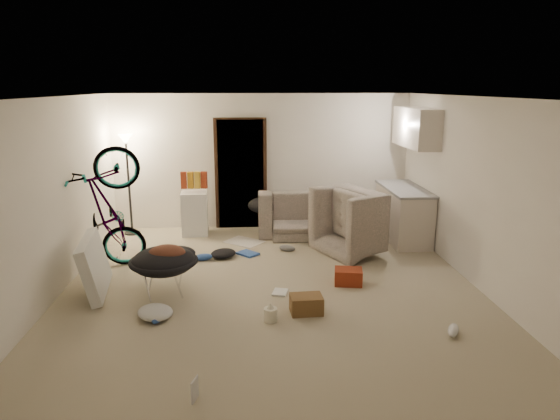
{
  "coord_description": "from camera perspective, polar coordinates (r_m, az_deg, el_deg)",
  "views": [
    {
      "loc": [
        -0.33,
        -6.28,
        2.64
      ],
      "look_at": [
        0.16,
        0.6,
        0.91
      ],
      "focal_mm": 32.0,
      "sensor_mm": 36.0,
      "label": 1
    }
  ],
  "objects": [
    {
      "name": "floor",
      "position": [
        6.82,
        -1.03,
        -8.79
      ],
      "size": [
        5.5,
        6.0,
        0.02
      ],
      "primitive_type": "cube",
      "color": "tan",
      "rests_on": "ground"
    },
    {
      "name": "ceiling",
      "position": [
        6.29,
        -1.13,
        12.88
      ],
      "size": [
        5.5,
        6.0,
        0.02
      ],
      "primitive_type": "cube",
      "color": "white",
      "rests_on": "wall_back"
    },
    {
      "name": "wall_back",
      "position": [
        9.4,
        -2.07,
        5.55
      ],
      "size": [
        5.5,
        0.02,
        2.5
      ],
      "primitive_type": "cube",
      "color": "white",
      "rests_on": "floor"
    },
    {
      "name": "wall_front",
      "position": [
        3.57,
        1.57,
        -8.88
      ],
      "size": [
        5.5,
        0.02,
        2.5
      ],
      "primitive_type": "cube",
      "color": "white",
      "rests_on": "floor"
    },
    {
      "name": "wall_left",
      "position": [
        6.87,
        -24.72,
        1.09
      ],
      "size": [
        0.02,
        6.0,
        2.5
      ],
      "primitive_type": "cube",
      "color": "white",
      "rests_on": "floor"
    },
    {
      "name": "wall_right",
      "position": [
        7.13,
        21.66,
        1.83
      ],
      "size": [
        0.02,
        6.0,
        2.5
      ],
      "primitive_type": "cube",
      "color": "white",
      "rests_on": "floor"
    },
    {
      "name": "doorway",
      "position": [
        9.39,
        -4.49,
        4.09
      ],
      "size": [
        0.85,
        0.1,
        2.04
      ],
      "primitive_type": "cube",
      "color": "black",
      "rests_on": "floor"
    },
    {
      "name": "door_trim",
      "position": [
        9.36,
        -4.49,
        4.06
      ],
      "size": [
        0.97,
        0.04,
        2.1
      ],
      "primitive_type": "cube",
      "color": "#321D11",
      "rests_on": "floor"
    },
    {
      "name": "floor_lamp",
      "position": [
        9.26,
        -17.06,
        5.18
      ],
      "size": [
        0.28,
        0.28,
        1.81
      ],
      "color": "black",
      "rests_on": "floor"
    },
    {
      "name": "kitchen_counter",
      "position": [
        9.0,
        13.88,
        -0.5
      ],
      "size": [
        0.6,
        1.5,
        0.88
      ],
      "primitive_type": "cube",
      "color": "beige",
      "rests_on": "floor"
    },
    {
      "name": "counter_top",
      "position": [
        8.9,
        14.06,
        2.37
      ],
      "size": [
        0.64,
        1.54,
        0.04
      ],
      "primitive_type": "cube",
      "color": "gray",
      "rests_on": "kitchen_counter"
    },
    {
      "name": "kitchen_uppers",
      "position": [
        8.79,
        15.28,
        9.08
      ],
      "size": [
        0.38,
        1.4,
        0.65
      ],
      "primitive_type": "cube",
      "color": "beige",
      "rests_on": "wall_right"
    },
    {
      "name": "sofa",
      "position": [
        9.12,
        4.1,
        -0.79
      ],
      "size": [
        2.11,
        0.88,
        0.61
      ],
      "primitive_type": "imported",
      "rotation": [
        0.0,
        0.0,
        3.11
      ],
      "color": "#3B433C",
      "rests_on": "floor"
    },
    {
      "name": "armchair",
      "position": [
        8.28,
        9.86,
        -1.96
      ],
      "size": [
        1.43,
        1.5,
        0.76
      ],
      "primitive_type": "imported",
      "rotation": [
        0.0,
        0.0,
        2.01
      ],
      "color": "#3B433C",
      "rests_on": "floor"
    },
    {
      "name": "bicycle",
      "position": [
        7.7,
        -18.78,
        -2.92
      ],
      "size": [
        1.96,
        1.08,
        1.07
      ],
      "primitive_type": "imported",
      "rotation": [
        0.0,
        -0.17,
        1.72
      ],
      "color": "black",
      "rests_on": "floor"
    },
    {
      "name": "book_asset",
      "position": [
        4.61,
        -10.02,
        -21.03
      ],
      "size": [
        0.24,
        0.2,
        0.02
      ],
      "primitive_type": "imported",
      "rotation": [
        0.0,
        0.0,
        1.25
      ],
      "color": "maroon",
      "rests_on": "floor"
    },
    {
      "name": "mini_fridge",
      "position": [
        9.15,
        -9.71,
        -0.36
      ],
      "size": [
        0.48,
        0.48,
        0.78
      ],
      "primitive_type": "cube",
      "rotation": [
        0.0,
        0.0,
        0.05
      ],
      "color": "white",
      "rests_on": "floor"
    },
    {
      "name": "snack_box_0",
      "position": [
        9.04,
        -10.94,
        3.36
      ],
      "size": [
        0.1,
        0.07,
        0.3
      ],
      "primitive_type": "cube",
      "rotation": [
        0.0,
        0.0,
        -0.03
      ],
      "color": "maroon",
      "rests_on": "mini_fridge"
    },
    {
      "name": "snack_box_1",
      "position": [
        9.03,
        -10.19,
        3.38
      ],
      "size": [
        0.11,
        0.09,
        0.3
      ],
      "primitive_type": "cube",
      "rotation": [
        0.0,
        0.0,
        -0.21
      ],
      "color": "#B57716",
      "rests_on": "mini_fridge"
    },
    {
      "name": "snack_box_2",
      "position": [
        9.02,
        -9.43,
        3.4
      ],
      "size": [
        0.11,
        0.08,
        0.3
      ],
      "primitive_type": "cube",
      "rotation": [
        0.0,
        0.0,
        -0.14
      ],
      "color": "gold",
      "rests_on": "mini_fridge"
    },
    {
      "name": "snack_box_3",
      "position": [
        9.01,
        -8.67,
        3.42
      ],
      "size": [
        0.12,
        0.1,
        0.3
      ],
      "primitive_type": "cube",
      "rotation": [
        0.0,
        0.0,
        -0.32
      ],
      "color": "maroon",
      "rests_on": "mini_fridge"
    },
    {
      "name": "saucer_chair",
      "position": [
        6.61,
        -13.13,
        -6.39
      ],
      "size": [
        0.88,
        0.88,
        0.62
      ],
      "color": "silver",
      "rests_on": "floor"
    },
    {
      "name": "hoodie",
      "position": [
        6.51,
        -12.83,
        -4.89
      ],
      "size": [
        0.48,
        0.41,
        0.22
      ],
      "primitive_type": "ellipsoid",
      "rotation": [
        0.0,
        0.0,
        0.01
      ],
      "color": "#532A1C",
      "rests_on": "saucer_chair"
    },
    {
      "name": "sofa_drape",
      "position": [
        8.98,
        -1.88,
        0.54
      ],
      "size": [
        0.62,
        0.53,
        0.28
      ],
      "primitive_type": "ellipsoid",
      "rotation": [
        0.0,
        0.0,
        -0.13
      ],
      "color": "black",
      "rests_on": "sofa"
    },
    {
      "name": "tv_box",
      "position": [
        6.95,
        -20.44,
        -5.96
      ],
      "size": [
        0.43,
        1.14,
        0.74
      ],
      "primitive_type": "cube",
      "rotation": [
        0.0,
        -0.21,
        0.14
      ],
      "color": "silver",
      "rests_on": "floor"
    },
    {
      "name": "drink_case_a",
      "position": [
        6.05,
        3.02,
        -10.71
      ],
      "size": [
        0.39,
        0.29,
        0.22
      ],
      "primitive_type": "cube",
      "rotation": [
        0.0,
        0.0,
        0.05
      ],
      "color": "brown",
      "rests_on": "floor"
    },
    {
      "name": "drink_case_b",
      "position": [
        6.92,
        7.82,
        -7.55
      ],
      "size": [
        0.41,
        0.33,
        0.21
      ],
      "primitive_type": "cube",
      "rotation": [
        0.0,
        0.0,
        -0.17
      ],
      "color": "maroon",
      "rests_on": "floor"
    },
    {
      "name": "juicer",
      "position": [
        5.85,
        -1.09,
        -11.75
      ],
      "size": [
        0.16,
        0.16,
        0.23
      ],
      "color": "beige",
      "rests_on": "floor"
    },
    {
      "name": "newspaper",
      "position": [
        8.69,
        -4.11,
        -3.63
      ],
      "size": [
        0.77,
        0.74,
        0.01
      ],
      "primitive_type": "cube",
      "rotation": [
        0.0,
        0.0,
        0.91
      ],
      "color": "beige",
      "rests_on": "floor"
    },
    {
      "name": "book_blue",
      "position": [
        8.05,
        -3.7,
        -4.99
      ],
      "size": [
        0.39,
        0.39,
        0.03
      ],
      "primitive_type": "cube",
      "rotation": [
        0.0,
        0.0,
        0.77
      ],
      "color": "#3159B3",
      "rests_on": "floor"
    },
    {
      "name": "book_white",
      "position": [
        6.61,
        -0.0,
        -9.38
      ],
      "size": [
        0.24,
        0.27,
        0.02
      ],
      "primitive_type": "cube",
      "rotation": [
        0.0,
        0.0,
        -0.27
      ],
      "color": "silver",
      "rests_on": "floor"
    },
    {
      "name": "shoe_0",
      "position": [
        7.84,
        -8.76,
        -5.35
      ],
      "size": [
        0.31,
        0.18,
        0.11
      ],
      "primitive_type": "ellipsoid",
      "rotation": [
        0.0,
        0.0,
        0.22
      ],
      "color": "#3159B3",
      "rests_on": "floor"
    },
    {
      "name": "shoe_1",
      "position": [
        8.18,
        0.83,
        -4.39
      ],
      "size": [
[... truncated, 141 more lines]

